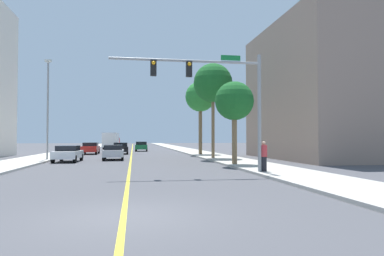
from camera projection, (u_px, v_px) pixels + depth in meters
name	position (u px, v px, depth m)	size (l,w,h in m)	color
ground	(132.00, 152.00, 50.45)	(192.00, 192.00, 0.00)	#47474C
sidewalk_left	(68.00, 152.00, 49.05)	(3.81, 168.00, 0.15)	beige
sidewalk_right	(192.00, 151.00, 51.86)	(3.81, 168.00, 0.15)	#B2ADA3
lane_marking_center	(132.00, 152.00, 50.45)	(0.16, 144.00, 0.01)	yellow
building_right_near	(348.00, 92.00, 35.10)	(15.53, 16.60, 13.04)	gray
traffic_signal_mast	(217.00, 86.00, 19.34)	(8.29, 0.36, 6.49)	gray
street_lamp	(48.00, 104.00, 31.25)	(0.56, 0.28, 8.78)	gray
palm_near	(234.00, 102.00, 25.44)	(2.79, 2.79, 5.91)	brown
palm_mid	(213.00, 83.00, 33.44)	(3.66, 3.66, 8.89)	brown
palm_far	(200.00, 97.00, 41.37)	(3.51, 3.51, 8.46)	brown
car_silver	(113.00, 152.00, 32.67)	(1.96, 4.15, 1.37)	#BCBCC1
car_green	(141.00, 146.00, 54.37)	(1.98, 3.95, 1.47)	#196638
car_black	(121.00, 148.00, 44.88)	(1.99, 4.63, 1.44)	black
car_red	(90.00, 148.00, 44.42)	(1.97, 4.58, 1.45)	red
car_white	(68.00, 153.00, 29.82)	(2.02, 4.18, 1.36)	white
delivery_truck	(111.00, 141.00, 63.25)	(2.71, 8.09, 2.93)	red
pedestrian	(264.00, 156.00, 19.68)	(0.38, 0.38, 1.67)	black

